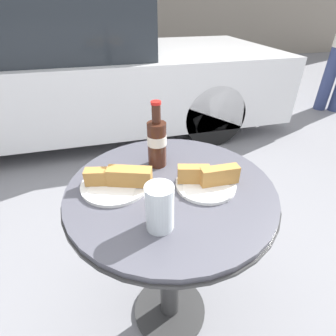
% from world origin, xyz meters
% --- Properties ---
extents(ground_plane, '(30.00, 30.00, 0.00)m').
position_xyz_m(ground_plane, '(0.00, 0.00, 0.00)').
color(ground_plane, gray).
extents(bistro_table, '(0.71, 0.71, 0.77)m').
position_xyz_m(bistro_table, '(0.00, 0.00, 0.59)').
color(bistro_table, '#333333').
rests_on(bistro_table, ground_plane).
extents(cola_bottle_left, '(0.07, 0.07, 0.24)m').
position_xyz_m(cola_bottle_left, '(-0.01, 0.14, 0.87)').
color(cola_bottle_left, '#3D1E14').
rests_on(cola_bottle_left, bistro_table).
extents(drinking_glass, '(0.08, 0.08, 0.14)m').
position_xyz_m(drinking_glass, '(-0.08, -0.17, 0.83)').
color(drinking_glass, '#C68923').
rests_on(drinking_glass, bistro_table).
extents(lunch_plate_near, '(0.21, 0.20, 0.07)m').
position_xyz_m(lunch_plate_near, '(0.12, -0.03, 0.79)').
color(lunch_plate_near, white).
rests_on(lunch_plate_near, bistro_table).
extents(lunch_plate_far, '(0.24, 0.23, 0.07)m').
position_xyz_m(lunch_plate_far, '(-0.17, 0.04, 0.79)').
color(lunch_plate_far, white).
rests_on(lunch_plate_far, bistro_table).
extents(parked_car, '(4.56, 1.74, 1.31)m').
position_xyz_m(parked_car, '(-0.58, 2.40, 0.62)').
color(parked_car, silver).
rests_on(parked_car, ground_plane).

